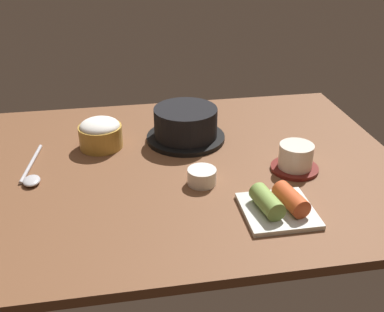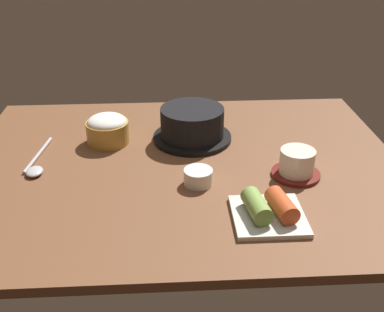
% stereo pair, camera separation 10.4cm
% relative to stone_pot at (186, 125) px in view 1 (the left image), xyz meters
% --- Properties ---
extents(dining_table, '(1.00, 0.76, 0.02)m').
position_rel_stone_pot_xyz_m(dining_table, '(-0.03, -0.12, -0.05)').
color(dining_table, brown).
rests_on(dining_table, ground).
extents(stone_pot, '(0.20, 0.20, 0.08)m').
position_rel_stone_pot_xyz_m(stone_pot, '(0.00, 0.00, 0.00)').
color(stone_pot, black).
rests_on(stone_pot, dining_table).
extents(rice_bowl, '(0.10, 0.10, 0.07)m').
position_rel_stone_pot_xyz_m(rice_bowl, '(-0.21, -0.00, -0.00)').
color(rice_bowl, '#B78C38').
rests_on(rice_bowl, dining_table).
extents(tea_cup_with_saucer, '(0.11, 0.11, 0.06)m').
position_rel_stone_pot_xyz_m(tea_cup_with_saucer, '(0.21, -0.19, -0.01)').
color(tea_cup_with_saucer, maroon).
rests_on(tea_cup_with_saucer, dining_table).
extents(banchan_cup_center, '(0.06, 0.06, 0.03)m').
position_rel_stone_pot_xyz_m(banchan_cup_center, '(-0.00, -0.21, -0.02)').
color(banchan_cup_center, white).
rests_on(banchan_cup_center, dining_table).
extents(kimchi_plate, '(0.13, 0.13, 0.05)m').
position_rel_stone_pot_xyz_m(kimchi_plate, '(0.12, -0.34, -0.02)').
color(kimchi_plate, silver).
rests_on(kimchi_plate, dining_table).
extents(spoon, '(0.05, 0.19, 0.01)m').
position_rel_stone_pot_xyz_m(spoon, '(-0.36, -0.12, -0.04)').
color(spoon, '#B7B7BC').
rests_on(spoon, dining_table).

